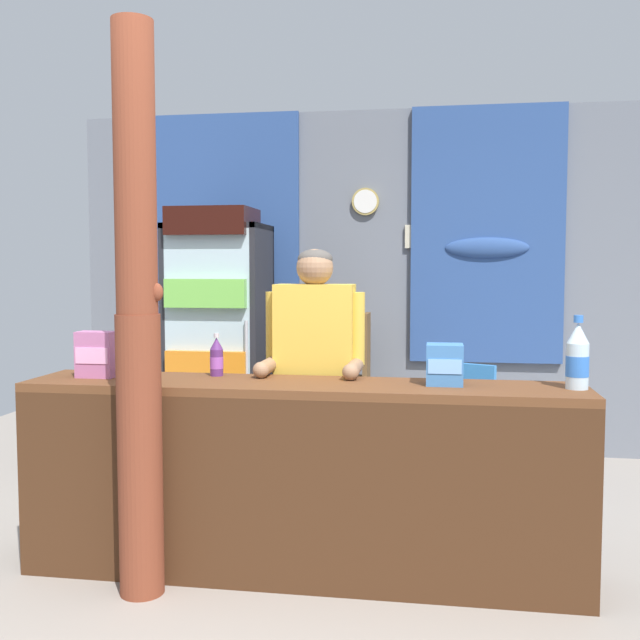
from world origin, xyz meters
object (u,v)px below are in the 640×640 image
(stall_counter, at_px, (297,465))
(plastic_lawn_chair, at_px, (470,418))
(soda_bottle_grape_soda, at_px, (217,358))
(snack_box_wafer, at_px, (97,354))
(bottle_shelf_rack, at_px, (338,382))
(soda_bottle_water, at_px, (577,358))
(timber_post, at_px, (138,326))
(drink_fridge, at_px, (218,325))
(soda_bottle_orange_soda, at_px, (140,360))
(snack_box_biscuit, at_px, (445,364))
(shopkeeper, at_px, (315,361))

(stall_counter, bearing_deg, plastic_lawn_chair, 59.74)
(soda_bottle_grape_soda, xyz_separation_m, snack_box_wafer, (-0.56, -0.14, 0.02))
(bottle_shelf_rack, bearing_deg, soda_bottle_water, -57.34)
(timber_post, height_order, plastic_lawn_chair, timber_post)
(stall_counter, xyz_separation_m, snack_box_wafer, (-1.02, 0.10, 0.48))
(drink_fridge, distance_m, plastic_lawn_chair, 1.95)
(snack_box_wafer, bearing_deg, soda_bottle_orange_soda, -0.28)
(stall_counter, distance_m, soda_bottle_grape_soda, 0.68)
(drink_fridge, distance_m, snack_box_biscuit, 2.44)
(shopkeeper, distance_m, soda_bottle_grape_soda, 0.51)
(drink_fridge, height_order, snack_box_biscuit, drink_fridge)
(bottle_shelf_rack, relative_size, snack_box_biscuit, 5.96)
(soda_bottle_orange_soda, xyz_separation_m, snack_box_wafer, (-0.22, 0.00, 0.02))
(bottle_shelf_rack, relative_size, soda_bottle_water, 3.40)
(timber_post, distance_m, shopkeeper, 0.98)
(stall_counter, distance_m, shopkeeper, 0.63)
(soda_bottle_orange_soda, bearing_deg, bottle_shelf_rack, 72.22)
(snack_box_wafer, bearing_deg, drink_fridge, 88.54)
(drink_fridge, xyz_separation_m, snack_box_wafer, (-0.05, -1.85, -0.00))
(bottle_shelf_rack, relative_size, shopkeeper, 0.72)
(drink_fridge, bearing_deg, stall_counter, -63.68)
(bottle_shelf_rack, height_order, soda_bottle_water, soda_bottle_water)
(timber_post, relative_size, shopkeeper, 1.62)
(drink_fridge, distance_m, shopkeeper, 1.78)
(bottle_shelf_rack, relative_size, plastic_lawn_chair, 1.29)
(timber_post, relative_size, snack_box_biscuit, 13.36)
(bottle_shelf_rack, bearing_deg, soda_bottle_orange_soda, -107.78)
(drink_fridge, relative_size, snack_box_wafer, 8.35)
(stall_counter, distance_m, soda_bottle_orange_soda, 0.92)
(soda_bottle_grape_soda, xyz_separation_m, soda_bottle_orange_soda, (-0.34, -0.14, -0.00))
(timber_post, height_order, bottle_shelf_rack, timber_post)
(soda_bottle_orange_soda, height_order, snack_box_biscuit, soda_bottle_orange_soda)
(drink_fridge, height_order, bottle_shelf_rack, drink_fridge)
(timber_post, bearing_deg, bottle_shelf_rack, 77.36)
(timber_post, height_order, soda_bottle_orange_soda, timber_post)
(stall_counter, xyz_separation_m, bottle_shelf_rack, (-0.11, 2.22, 0.03))
(shopkeeper, bearing_deg, snack_box_biscuit, -26.56)
(snack_box_biscuit, bearing_deg, soda_bottle_orange_soda, -178.50)
(soda_bottle_orange_soda, bearing_deg, plastic_lawn_chair, 39.24)
(stall_counter, relative_size, drink_fridge, 1.39)
(soda_bottle_water, bearing_deg, drink_fridge, 140.12)
(plastic_lawn_chair, height_order, snack_box_biscuit, snack_box_biscuit)
(soda_bottle_orange_soda, xyz_separation_m, snack_box_biscuit, (1.45, 0.04, 0.01))
(plastic_lawn_chair, xyz_separation_m, soda_bottle_grape_soda, (-1.29, -1.19, 0.51))
(stall_counter, xyz_separation_m, plastic_lawn_chair, (0.84, 1.44, -0.06))
(plastic_lawn_chair, relative_size, shopkeeper, 0.56)
(drink_fridge, bearing_deg, soda_bottle_grape_soda, -73.24)
(soda_bottle_water, relative_size, snack_box_biscuit, 1.75)
(stall_counter, xyz_separation_m, shopkeeper, (0.00, 0.47, 0.42))
(soda_bottle_water, bearing_deg, soda_bottle_grape_soda, 175.75)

